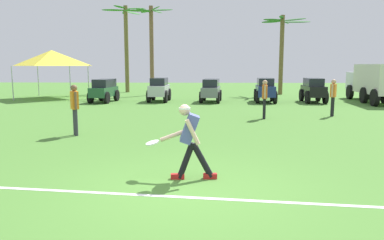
% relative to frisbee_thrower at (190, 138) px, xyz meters
% --- Properties ---
extents(ground_plane, '(80.00, 80.00, 0.00)m').
position_rel_frisbee_thrower_xyz_m(ground_plane, '(-0.05, -0.67, -0.80)').
color(ground_plane, '#4A7F31').
extents(field_line_paint, '(21.11, 2.48, 0.01)m').
position_rel_frisbee_thrower_xyz_m(field_line_paint, '(-0.05, -1.01, -0.80)').
color(field_line_paint, white).
rests_on(field_line_paint, ground_plane).
extents(frisbee_thrower, '(1.10, 0.47, 1.43)m').
position_rel_frisbee_thrower_xyz_m(frisbee_thrower, '(0.00, 0.00, 0.00)').
color(frisbee_thrower, black).
rests_on(frisbee_thrower, ground_plane).
extents(frisbee_in_flight, '(0.35, 0.35, 0.09)m').
position_rel_frisbee_thrower_xyz_m(frisbee_in_flight, '(-0.73, 0.15, -0.14)').
color(frisbee_in_flight, white).
extents(teammate_near_sideline, '(0.24, 0.50, 1.56)m').
position_rel_frisbee_thrower_xyz_m(teammate_near_sideline, '(2.68, 8.17, 0.14)').
color(teammate_near_sideline, black).
rests_on(teammate_near_sideline, ground_plane).
extents(teammate_midfield, '(0.34, 0.46, 1.56)m').
position_rel_frisbee_thrower_xyz_m(teammate_midfield, '(5.67, 9.00, 0.14)').
color(teammate_midfield, black).
rests_on(teammate_midfield, ground_plane).
extents(teammate_deep, '(0.34, 0.47, 1.56)m').
position_rel_frisbee_thrower_xyz_m(teammate_deep, '(-3.69, 4.34, 0.14)').
color(teammate_deep, '#33333D').
rests_on(teammate_deep, ground_plane).
extents(parked_car_slot_a, '(1.36, 2.48, 1.34)m').
position_rel_frisbee_thrower_xyz_m(parked_car_slot_a, '(-5.63, 14.84, -0.08)').
color(parked_car_slot_a, '#235133').
rests_on(parked_car_slot_a, ground_plane).
extents(parked_car_slot_b, '(1.24, 2.38, 1.40)m').
position_rel_frisbee_thrower_xyz_m(parked_car_slot_b, '(-2.44, 15.32, -0.06)').
color(parked_car_slot_b, '#B7BABF').
rests_on(parked_car_slot_b, ground_plane).
extents(parked_car_slot_c, '(1.37, 2.49, 1.34)m').
position_rel_frisbee_thrower_xyz_m(parked_car_slot_c, '(0.64, 15.13, -0.08)').
color(parked_car_slot_c, slate).
rests_on(parked_car_slot_c, ground_plane).
extents(parked_car_slot_d, '(1.30, 2.41, 1.40)m').
position_rel_frisbee_thrower_xyz_m(parked_car_slot_d, '(3.80, 15.08, -0.06)').
color(parked_car_slot_d, navy).
rests_on(parked_car_slot_d, ground_plane).
extents(parked_car_slot_e, '(1.24, 2.38, 1.40)m').
position_rel_frisbee_thrower_xyz_m(parked_car_slot_e, '(6.58, 15.06, -0.06)').
color(parked_car_slot_e, black).
rests_on(parked_car_slot_e, ground_plane).
extents(box_truck, '(1.76, 5.97, 2.20)m').
position_rel_frisbee_thrower_xyz_m(box_truck, '(9.97, 15.25, 0.43)').
color(box_truck, silver).
rests_on(box_truck, ground_plane).
extents(palm_tree_far_left, '(3.41, 3.26, 6.73)m').
position_rel_frisbee_thrower_xyz_m(palm_tree_far_left, '(-5.92, 22.90, 3.23)').
color(palm_tree_far_left, brown).
rests_on(palm_tree_far_left, ground_plane).
extents(palm_tree_left_of_centre, '(3.49, 3.35, 6.25)m').
position_rel_frisbee_thrower_xyz_m(palm_tree_left_of_centre, '(-3.53, 19.93, 3.11)').
color(palm_tree_left_of_centre, brown).
rests_on(palm_tree_left_of_centre, ground_plane).
extents(palm_tree_right_of_centre, '(3.49, 3.17, 5.70)m').
position_rel_frisbee_thrower_xyz_m(palm_tree_right_of_centre, '(5.86, 20.94, 2.79)').
color(palm_tree_right_of_centre, brown).
rests_on(palm_tree_right_of_centre, ground_plane).
extents(event_tent, '(3.75, 3.75, 3.11)m').
position_rel_frisbee_thrower_xyz_m(event_tent, '(-9.66, 17.36, 1.80)').
color(event_tent, '#B2B5BA').
rests_on(event_tent, ground_plane).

